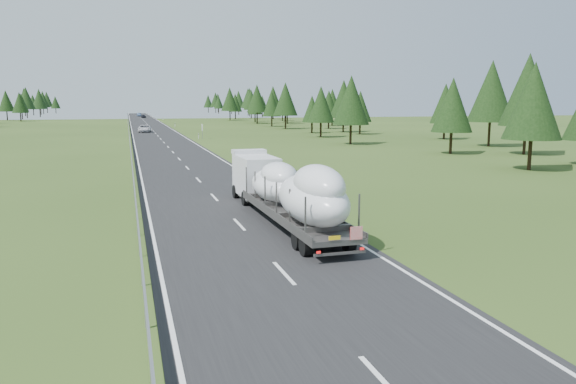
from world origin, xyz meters
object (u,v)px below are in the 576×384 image
object	(u,v)px
distant_car_dark	(144,116)
distant_car_blue	(139,115)
boat_truck	(286,188)
distant_van	(145,129)
highway_sign	(202,128)

from	to	relation	value
distant_car_dark	distant_car_blue	distance (m)	23.28
boat_truck	distant_van	size ratio (longest dim) A/B	3.11
highway_sign	boat_truck	bearing A→B (deg)	-93.78
boat_truck	distant_car_blue	distance (m)	225.97
distant_van	distant_car_dark	size ratio (longest dim) A/B	1.50
highway_sign	distant_van	size ratio (longest dim) A/B	0.46
highway_sign	distant_car_blue	distance (m)	154.64
highway_sign	distant_van	distance (m)	25.58
distant_car_blue	boat_truck	bearing A→B (deg)	-94.15
distant_car_dark	distant_car_blue	size ratio (longest dim) A/B	0.83
boat_truck	distant_car_blue	size ratio (longest dim) A/B	3.87
distant_van	distant_car_blue	distance (m)	130.63
distant_car_blue	distant_van	bearing A→B (deg)	-95.60
boat_truck	distant_car_dark	size ratio (longest dim) A/B	4.65
boat_truck	distant_car_blue	xyz separation A→B (m)	(-2.86, 225.94, -1.24)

